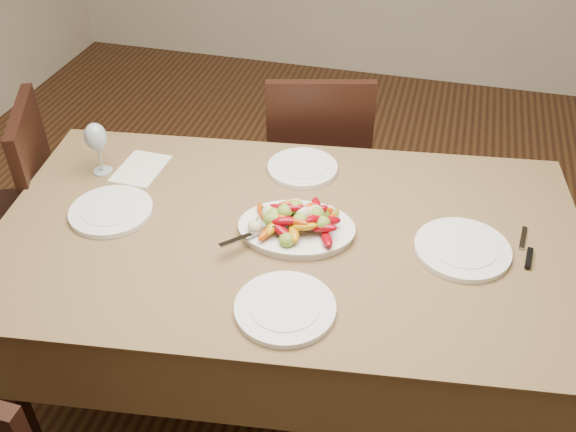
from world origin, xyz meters
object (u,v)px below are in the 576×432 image
Objects in this scene: serving_platter at (297,230)px; plate_right at (462,249)px; plate_near at (285,308)px; plate_far at (302,168)px; plate_left at (111,211)px; dining_table at (288,316)px; chair_far at (316,161)px; wine_glass at (98,147)px.

serving_platter is 0.50m from plate_right.
plate_far is at bearing 99.90° from plate_near.
plate_left is at bearing -174.83° from plate_right.
serving_platter is (0.03, -0.00, 0.39)m from dining_table.
wine_glass is (-0.62, -0.69, 0.39)m from chair_far.
plate_right is at bearing 39.47° from plate_near.
dining_table is 0.86m from chair_far.
serving_platter is 0.77m from wine_glass.
chair_far is 1.06m from plate_left.
serving_platter is 1.31× the size of plate_left.
wine_glass is (-1.25, 0.11, 0.09)m from plate_right.
plate_near is (0.05, -0.33, -0.00)m from serving_platter.
plate_right and plate_far have the same top height.
chair_far reaches higher than plate_right.
chair_far is 3.43× the size of plate_near.
plate_left is (-0.48, -0.90, 0.29)m from chair_far.
plate_far is at bearing 100.80° from serving_platter.
plate_left is at bearing 47.27° from chair_far.
chair_far reaches higher than plate_left.
plate_right is 0.64m from plate_far.
plate_left is 0.71m from plate_near.
chair_far is 1.06m from plate_right.
plate_near is at bearing -31.23° from wine_glass.
plate_right is at bearing 113.23° from chair_far.
plate_near is at bearing -76.47° from dining_table.
dining_table is 6.41× the size of plate_right.
plate_near is (0.66, -0.27, 0.00)m from plate_left.
dining_table is 0.66m from plate_right.
plate_right is (1.11, 0.10, 0.00)m from plate_left.
wine_glass is at bearing 168.24° from serving_platter.
plate_far is at bearing 152.05° from plate_right.
plate_left is at bearing 157.52° from plate_near.
chair_far reaches higher than dining_table.
chair_far is at bearing 61.90° from plate_left.
wine_glass reaches higher than chair_far.
plate_far reaches higher than dining_table.
plate_right is (0.62, -0.80, 0.29)m from chair_far.
plate_near is (0.17, -1.17, 0.29)m from chair_far.
wine_glass is (-0.68, -0.19, 0.09)m from plate_far.
plate_near is at bearing -81.06° from serving_platter.
dining_table is 0.51m from plate_near.
dining_table is 0.39m from serving_platter.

